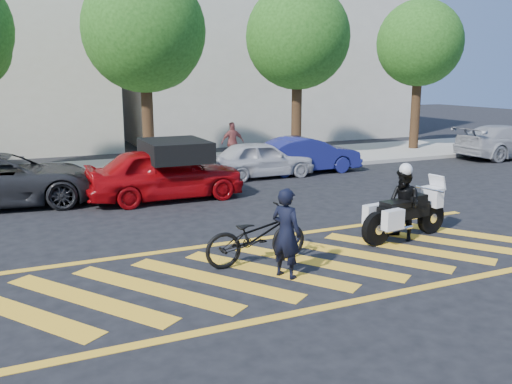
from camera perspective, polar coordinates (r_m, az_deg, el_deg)
name	(u,v)px	position (r m, az deg, el deg)	size (l,w,h in m)	color
ground	(295,266)	(10.67, 4.15, -7.76)	(90.00, 90.00, 0.00)	black
sidewalk	(150,168)	(21.64, -11.12, 2.52)	(60.00, 5.00, 0.15)	#9E998E
crosswalk	(294,266)	(10.65, 3.97, -7.77)	(12.33, 4.00, 0.01)	yellow
building_right	(262,42)	(32.89, 0.60, 15.47)	(16.00, 8.00, 11.00)	beige
tree_center	(147,35)	(21.49, -11.39, 15.89)	(4.60, 4.60, 7.56)	black
tree_right	(300,41)	(23.83, 4.61, 15.57)	(4.40, 4.40, 7.41)	black
tree_far_right	(421,47)	(27.54, 16.93, 14.43)	(4.00, 4.00, 7.10)	black
officer_bike	(286,233)	(9.84, 3.19, -4.35)	(0.61, 0.40, 1.67)	black
bicycle	(256,236)	(10.62, 0.04, -4.64)	(0.75, 2.14, 1.12)	black
police_motorcycle	(404,214)	(12.59, 15.32, -2.20)	(2.49, 0.90, 1.10)	black
officer_moto	(404,205)	(12.54, 15.30, -1.29)	(0.78, 0.61, 1.61)	black
red_convertible	(165,173)	(16.25, -9.54, 1.95)	(1.86, 4.63, 1.58)	#A3070B
parked_mid_left	(5,180)	(16.85, -24.92, 1.18)	(2.47, 5.35, 1.49)	black
parked_mid_right	(261,159)	(19.59, 0.53, 3.49)	(1.57, 3.89, 1.33)	#B6B6BA
parked_right	(307,155)	(20.63, 5.34, 3.92)	(1.43, 4.11, 1.35)	navy
parked_far_right	(508,142)	(26.68, 24.96, 4.84)	(2.06, 5.06, 1.47)	#95969C
pedestrian_right	(233,142)	(22.06, -2.48, 5.25)	(0.95, 0.40, 1.63)	brown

